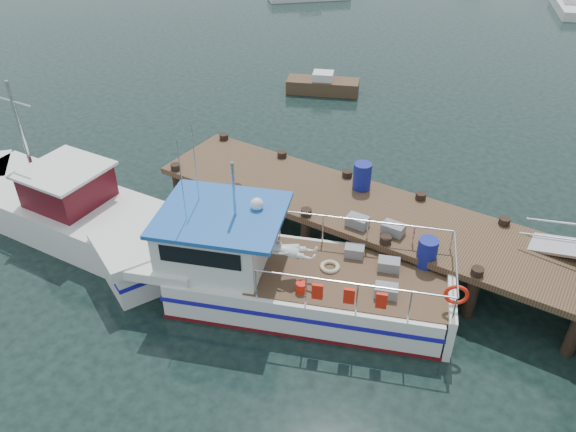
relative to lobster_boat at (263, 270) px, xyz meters
The scene contains 5 objects.
ground_plane 3.67m from the lobster_boat, 81.63° to the left, with size 160.00×160.00×0.00m, color black.
lobster_boat is the anchor object (origin of this frame).
work_boat 7.82m from the lobster_boat, behind, with size 9.04×3.14×4.74m.
moored_rowboat 14.82m from the lobster_boat, 112.90° to the left, with size 3.67×2.43×1.01m.
moored_d 36.10m from the lobster_boat, 87.02° to the left, with size 3.76×6.11×0.98m.
Camera 1 is at (6.21, -12.99, 10.65)m, focal length 35.00 mm.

